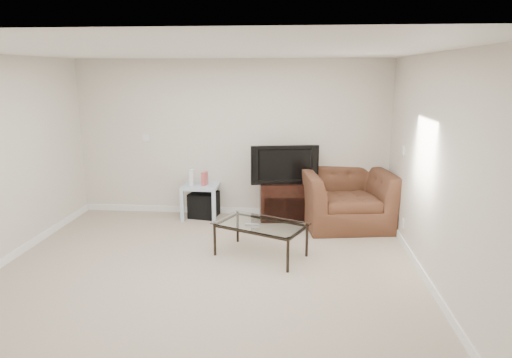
# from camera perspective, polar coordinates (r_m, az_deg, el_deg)

# --- Properties ---
(floor) EXTENTS (5.00, 5.00, 0.00)m
(floor) POSITION_cam_1_polar(r_m,az_deg,el_deg) (5.32, -6.62, -12.36)
(floor) COLOR tan
(floor) RESTS_ON ground
(ceiling) EXTENTS (5.00, 5.00, 0.00)m
(ceiling) POSITION_cam_1_polar(r_m,az_deg,el_deg) (4.81, -7.44, 15.60)
(ceiling) COLOR white
(ceiling) RESTS_ON ground
(wall_back) EXTENTS (5.00, 0.02, 2.50)m
(wall_back) POSITION_cam_1_polar(r_m,az_deg,el_deg) (7.34, -3.04, 5.05)
(wall_back) COLOR silver
(wall_back) RESTS_ON ground
(wall_right) EXTENTS (0.02, 5.00, 2.50)m
(wall_right) POSITION_cam_1_polar(r_m,az_deg,el_deg) (5.04, 22.03, 0.33)
(wall_right) COLOR silver
(wall_right) RESTS_ON ground
(plate_back) EXTENTS (0.12, 0.02, 0.12)m
(plate_back) POSITION_cam_1_polar(r_m,az_deg,el_deg) (7.65, -13.54, 5.03)
(plate_back) COLOR white
(plate_back) RESTS_ON wall_back
(plate_right_switch) EXTENTS (0.02, 0.09, 0.13)m
(plate_right_switch) POSITION_cam_1_polar(r_m,az_deg,el_deg) (6.56, 17.93, 3.44)
(plate_right_switch) COLOR white
(plate_right_switch) RESTS_ON wall_right
(plate_right_outlet) EXTENTS (0.02, 0.08, 0.12)m
(plate_right_outlet) POSITION_cam_1_polar(r_m,az_deg,el_deg) (6.50, 17.91, -5.30)
(plate_right_outlet) COLOR white
(plate_right_outlet) RESTS_ON wall_right
(tv_stand) EXTENTS (0.78, 0.58, 0.61)m
(tv_stand) POSITION_cam_1_polar(r_m,az_deg,el_deg) (7.26, 3.40, -2.70)
(tv_stand) COLOR black
(tv_stand) RESTS_ON floor
(dvd_player) EXTENTS (0.43, 0.32, 0.06)m
(dvd_player) POSITION_cam_1_polar(r_m,az_deg,el_deg) (7.17, 3.45, -1.24)
(dvd_player) COLOR black
(dvd_player) RESTS_ON tv_stand
(television) EXTENTS (0.99, 0.37, 0.60)m
(television) POSITION_cam_1_polar(r_m,az_deg,el_deg) (7.09, 3.48, 1.94)
(television) COLOR black
(television) RESTS_ON tv_stand
(side_table) EXTENTS (0.57, 0.57, 0.54)m
(side_table) POSITION_cam_1_polar(r_m,az_deg,el_deg) (7.42, -6.84, -2.71)
(side_table) COLOR silver
(side_table) RESTS_ON floor
(subwoofer) EXTENTS (0.48, 0.48, 0.41)m
(subwoofer) POSITION_cam_1_polar(r_m,az_deg,el_deg) (7.45, -6.53, -3.25)
(subwoofer) COLOR black
(subwoofer) RESTS_ON floor
(game_console) EXTENTS (0.06, 0.18, 0.25)m
(game_console) POSITION_cam_1_polar(r_m,az_deg,el_deg) (7.33, -7.98, 0.22)
(game_console) COLOR white
(game_console) RESTS_ON side_table
(game_case) EXTENTS (0.08, 0.16, 0.21)m
(game_case) POSITION_cam_1_polar(r_m,az_deg,el_deg) (7.29, -6.44, 0.06)
(game_case) COLOR #CC4C4C
(game_case) RESTS_ON side_table
(recliner) EXTENTS (1.41, 1.03, 1.13)m
(recliner) POSITION_cam_1_polar(r_m,az_deg,el_deg) (7.01, 11.25, -1.27)
(recliner) COLOR #4E321E
(recliner) RESTS_ON floor
(coffee_table) EXTENTS (1.27, 1.04, 0.43)m
(coffee_table) POSITION_cam_1_polar(r_m,az_deg,el_deg) (5.84, 0.58, -7.58)
(coffee_table) COLOR black
(coffee_table) RESTS_ON floor
(remote) EXTENTS (0.18, 0.07, 0.02)m
(remote) POSITION_cam_1_polar(r_m,az_deg,el_deg) (5.68, -0.50, -5.72)
(remote) COLOR #B2B2B7
(remote) RESTS_ON coffee_table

